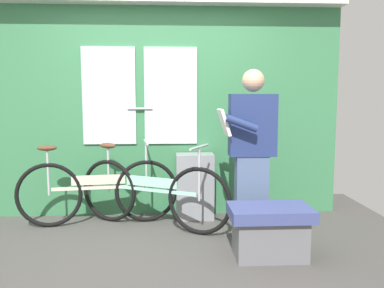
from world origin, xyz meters
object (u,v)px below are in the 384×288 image
bicycle_near_door (98,191)px  bicycle_leaning_behind (151,193)px  passenger_reading_newspaper (251,149)px  trash_bin_by_wall (195,186)px  bench_seat_corner (270,230)px

bicycle_near_door → bicycle_leaning_behind: size_ratio=1.07×
passenger_reading_newspaper → trash_bin_by_wall: 0.93m
passenger_reading_newspaper → bicycle_leaning_behind: bearing=-15.7°
bicycle_near_door → bench_seat_corner: size_ratio=2.45×
bench_seat_corner → trash_bin_by_wall: bearing=116.1°
passenger_reading_newspaper → trash_bin_by_wall: (-0.52, 0.59, -0.50)m
bicycle_leaning_behind → passenger_reading_newspaper: 1.15m
bicycle_leaning_behind → passenger_reading_newspaper: size_ratio=0.97×
bicycle_leaning_behind → passenger_reading_newspaper: (1.00, -0.29, 0.50)m
passenger_reading_newspaper → trash_bin_by_wall: size_ratio=2.22×
trash_bin_by_wall → passenger_reading_newspaper: bearing=-48.9°
bicycle_leaning_behind → bench_seat_corner: 1.37m
passenger_reading_newspaper → bench_seat_corner: passenger_reading_newspaper is taller
passenger_reading_newspaper → bench_seat_corner: size_ratio=2.35×
trash_bin_by_wall → bench_seat_corner: 1.31m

